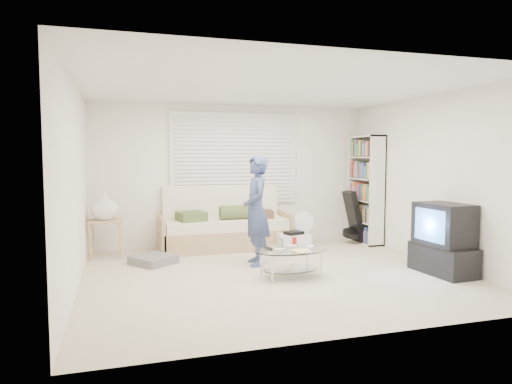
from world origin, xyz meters
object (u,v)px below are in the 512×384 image
object	(u,v)px
tv_unit	(443,240)
coffee_table	(291,254)
bookshelf	(365,190)
futon_sofa	(225,228)

from	to	relation	value
tv_unit	coffee_table	xyz separation A→B (m)	(-2.04, 0.43, -0.17)
tv_unit	coffee_table	distance (m)	2.09
bookshelf	tv_unit	xyz separation A→B (m)	(-0.13, -2.28, -0.51)
futon_sofa	tv_unit	size ratio (longest dim) A/B	2.30
futon_sofa	tv_unit	distance (m)	3.52
bookshelf	tv_unit	world-z (taller)	bookshelf
futon_sofa	coffee_table	world-z (taller)	futon_sofa
coffee_table	futon_sofa	bearing A→B (deg)	101.43
futon_sofa	tv_unit	xyz separation A→B (m)	(2.46, -2.52, 0.11)
bookshelf	coffee_table	bearing A→B (deg)	-139.44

